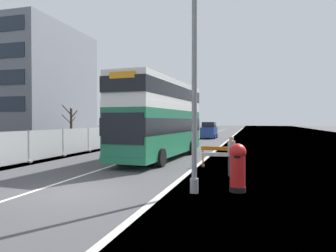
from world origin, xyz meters
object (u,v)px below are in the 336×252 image
at_px(lamppost_foreground, 194,59).
at_px(pedestrian_at_kerb, 231,156).
at_px(red_pillar_postbox, 238,165).
at_px(car_oncoming_near, 168,133).
at_px(roadworks_barrier, 220,154).
at_px(car_receding_mid, 209,131).
at_px(double_decker_bus, 161,118).

relative_size(lamppost_foreground, pedestrian_at_kerb, 5.37).
distance_m(red_pillar_postbox, car_oncoming_near, 26.55).
distance_m(red_pillar_postbox, roadworks_barrier, 5.61).
xyz_separation_m(red_pillar_postbox, pedestrian_at_kerb, (-0.41, 3.00, -0.02)).
xyz_separation_m(lamppost_foreground, car_receding_mid, (-3.86, 31.90, -3.53)).
bearing_deg(pedestrian_at_kerb, car_oncoming_near, 112.50).
bearing_deg(roadworks_barrier, pedestrian_at_kerb, -72.62).
bearing_deg(car_oncoming_near, double_decker_bus, -75.86).
bearing_deg(pedestrian_at_kerb, car_receding_mid, 99.78).
bearing_deg(red_pillar_postbox, double_decker_bus, 122.89).
height_order(roadworks_barrier, pedestrian_at_kerb, pedestrian_at_kerb).
distance_m(double_decker_bus, car_oncoming_near, 17.33).
bearing_deg(roadworks_barrier, red_pillar_postbox, -77.79).
relative_size(roadworks_barrier, car_receding_mid, 0.47).
height_order(red_pillar_postbox, car_oncoming_near, car_oncoming_near).
bearing_deg(pedestrian_at_kerb, red_pillar_postbox, -82.22).
distance_m(lamppost_foreground, car_oncoming_near, 26.89).
height_order(lamppost_foreground, car_oncoming_near, lamppost_foreground).
relative_size(lamppost_foreground, car_receding_mid, 2.30).
bearing_deg(roadworks_barrier, lamppost_foreground, -92.28).
xyz_separation_m(car_oncoming_near, pedestrian_at_kerb, (9.04, -21.82, -0.07)).
distance_m(lamppost_foreground, pedestrian_at_kerb, 5.25).
relative_size(lamppost_foreground, car_oncoming_near, 2.29).
bearing_deg(car_oncoming_near, car_receding_mid, 57.36).
bearing_deg(car_receding_mid, red_pillar_postbox, -80.41).
xyz_separation_m(lamppost_foreground, pedestrian_at_kerb, (1.02, 3.59, -3.69)).
bearing_deg(double_decker_bus, lamppost_foreground, -66.33).
distance_m(roadworks_barrier, car_oncoming_near, 21.03).
bearing_deg(car_receding_mid, pedestrian_at_kerb, -80.22).
height_order(double_decker_bus, lamppost_foreground, lamppost_foreground).
distance_m(car_receding_mid, pedestrian_at_kerb, 28.73).
bearing_deg(double_decker_bus, car_receding_mid, 90.13).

